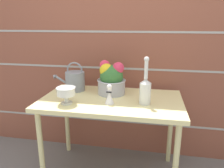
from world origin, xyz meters
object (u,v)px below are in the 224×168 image
Objects in this scene: glass_decanter at (145,89)px; figurine_vase at (109,96)px; watering_can at (75,81)px; crystal_pedestal_bowl at (66,92)px; flower_planter at (111,79)px.

glass_decanter reaches higher than figurine_vase.
crystal_pedestal_bowl is (0.05, -0.35, 0.00)m from watering_can.
figurine_vase is at bearing -35.76° from watering_can.
figurine_vase is at bearing 11.27° from crystal_pedestal_bowl.
watering_can is at bearing 98.86° from crystal_pedestal_bowl.
crystal_pedestal_bowl is 0.41× the size of glass_decanter.
figurine_vase is (0.03, -0.25, -0.07)m from flower_planter.
crystal_pedestal_bowl is at bearing -81.14° from watering_can.
glass_decanter reaches higher than flower_planter.
watering_can is 0.35m from crystal_pedestal_bowl.
figurine_vase reaches higher than crystal_pedestal_bowl.
flower_planter is 0.37m from glass_decanter.
flower_planter is (0.30, 0.31, 0.04)m from crystal_pedestal_bowl.
glass_decanter is (0.62, 0.11, 0.03)m from crystal_pedestal_bowl.
crystal_pedestal_bowl is at bearing -168.73° from figurine_vase.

